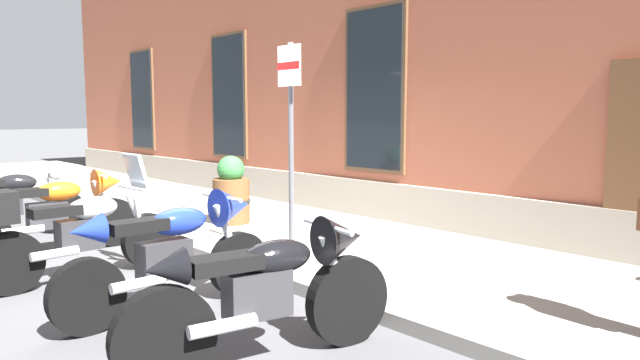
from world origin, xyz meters
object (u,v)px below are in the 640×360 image
at_px(motorcycle_orange_sport, 59,209).
at_px(motorcycle_blue_sport, 178,247).
at_px(motorcycle_black_naked, 11,204).
at_px(parking_sign, 290,120).
at_px(motorcycle_silver_touring, 73,230).
at_px(barrel_planter, 231,193).
at_px(motorcycle_black_sport, 273,286).

relative_size(motorcycle_orange_sport, motorcycle_blue_sport, 1.05).
xyz_separation_m(motorcycle_black_naked, parking_sign, (3.90, 1.88, 1.19)).
bearing_deg(motorcycle_silver_touring, barrel_planter, 112.06).
bearing_deg(motorcycle_black_sport, motorcycle_black_naked, -177.78).
xyz_separation_m(motorcycle_black_naked, motorcycle_silver_touring, (2.81, -0.12, 0.06)).
relative_size(motorcycle_silver_touring, parking_sign, 0.86).
distance_m(motorcycle_orange_sport, parking_sign, 3.18).
distance_m(motorcycle_orange_sport, motorcycle_black_sport, 4.28).
relative_size(motorcycle_orange_sport, motorcycle_silver_touring, 1.05).
relative_size(motorcycle_silver_touring, motorcycle_blue_sport, 1.00).
bearing_deg(motorcycle_orange_sport, barrel_planter, 82.71).
bearing_deg(parking_sign, motorcycle_silver_touring, -118.37).
xyz_separation_m(motorcycle_blue_sport, barrel_planter, (-2.57, 2.25, 0.00)).
bearing_deg(motorcycle_orange_sport, motorcycle_black_naked, -172.98).
height_order(motorcycle_black_sport, parking_sign, parking_sign).
height_order(motorcycle_black_naked, motorcycle_black_sport, motorcycle_black_sport).
distance_m(motorcycle_black_naked, motorcycle_orange_sport, 1.47).
relative_size(motorcycle_black_naked, motorcycle_silver_touring, 0.97).
distance_m(motorcycle_black_naked, parking_sign, 4.49).
relative_size(motorcycle_orange_sport, parking_sign, 0.91).
height_order(motorcycle_blue_sport, barrel_planter, barrel_planter).
distance_m(motorcycle_black_sport, barrel_planter, 4.59).
bearing_deg(motorcycle_black_sport, motorcycle_silver_touring, -173.35).
bearing_deg(motorcycle_blue_sport, parking_sign, 104.77).
bearing_deg(parking_sign, motorcycle_black_sport, -42.19).
height_order(motorcycle_orange_sport, motorcycle_blue_sport, motorcycle_blue_sport).
bearing_deg(motorcycle_blue_sport, motorcycle_silver_touring, -166.05).
distance_m(motorcycle_black_sport, parking_sign, 2.71).
height_order(motorcycle_black_sport, barrel_planter, barrel_planter).
xyz_separation_m(motorcycle_orange_sport, motorcycle_blue_sport, (2.87, 0.08, 0.01)).
bearing_deg(parking_sign, motorcycle_blue_sport, -75.23).
distance_m(motorcycle_black_naked, motorcycle_black_sport, 5.73).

